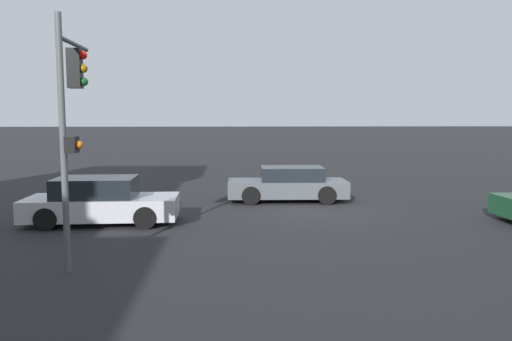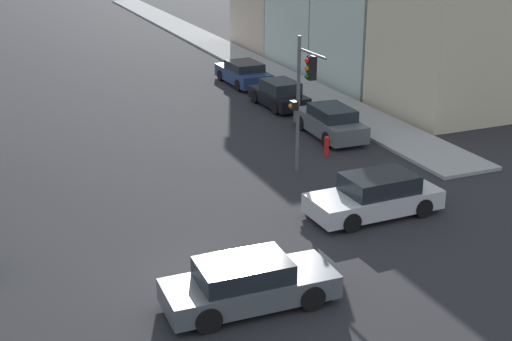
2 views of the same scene
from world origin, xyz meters
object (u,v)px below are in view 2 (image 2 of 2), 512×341
(fire_hydrant, at_px, (327,146))
(parked_car_2, at_px, (244,73))
(traffic_signal, at_px, (303,87))
(crossing_car_0, at_px, (375,196))
(crossing_car_2, at_px, (248,284))
(parked_car_0, at_px, (330,122))
(parked_car_1, at_px, (279,95))

(fire_hydrant, bearing_deg, parked_car_2, 82.97)
(traffic_signal, bearing_deg, crossing_car_0, 97.03)
(crossing_car_2, distance_m, parked_car_2, 25.41)
(traffic_signal, xyz_separation_m, parked_car_0, (3.49, 3.98, -2.90))
(crossing_car_0, relative_size, parked_car_1, 1.15)
(crossing_car_0, distance_m, parked_car_1, 14.43)
(crossing_car_2, distance_m, fire_hydrant, 12.67)
(traffic_signal, distance_m, crossing_car_2, 10.62)
(parked_car_1, relative_size, fire_hydrant, 4.47)
(crossing_car_0, bearing_deg, traffic_signal, -83.66)
(parked_car_0, relative_size, parked_car_1, 1.10)
(traffic_signal, height_order, fire_hydrant, traffic_signal)
(crossing_car_2, xyz_separation_m, fire_hydrant, (7.80, 9.98, -0.17))
(parked_car_1, xyz_separation_m, fire_hydrant, (-1.48, -8.04, -0.20))
(crossing_car_0, distance_m, fire_hydrant, 6.26)
(parked_car_0, xyz_separation_m, parked_car_2, (0.19, 11.20, -0.03))
(crossing_car_2, relative_size, parked_car_2, 1.03)
(traffic_signal, relative_size, parked_car_1, 1.34)
(crossing_car_2, bearing_deg, parked_car_2, 69.48)
(crossing_car_2, xyz_separation_m, parked_car_0, (9.29, 12.38, 0.05))
(parked_car_1, distance_m, fire_hydrant, 8.18)
(parked_car_2, distance_m, fire_hydrant, 13.69)
(traffic_signal, bearing_deg, parked_car_2, -104.32)
(parked_car_1, bearing_deg, crossing_car_2, 150.82)
(parked_car_1, height_order, parked_car_2, parked_car_1)
(traffic_signal, bearing_deg, crossing_car_2, 54.69)
(parked_car_0, bearing_deg, traffic_signal, 140.77)
(crossing_car_0, bearing_deg, parked_car_2, -100.22)
(traffic_signal, bearing_deg, parked_car_0, -131.98)
(traffic_signal, bearing_deg, parked_car_1, -110.59)
(traffic_signal, xyz_separation_m, crossing_car_0, (0.61, -4.52, -2.91))
(parked_car_2, xyz_separation_m, fire_hydrant, (-1.68, -13.59, -0.19))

